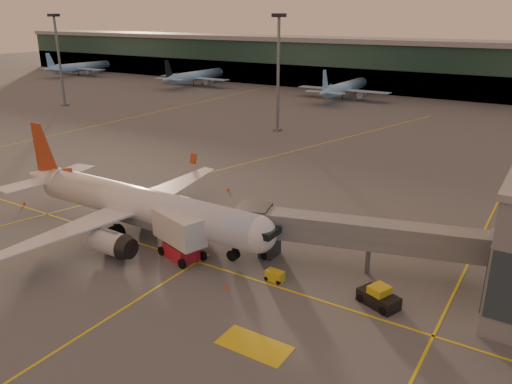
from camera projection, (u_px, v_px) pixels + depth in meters
The scene contains 15 objects.
ground at pixel (131, 269), 52.67m from camera, with size 600.00×600.00×0.00m, color #4C4F54.
taxi_markings at pixel (279, 160), 91.82m from camera, with size 100.12×173.00×0.01m.
terminal at pixel (446, 68), 162.81m from camera, with size 400.00×20.00×17.60m.
mast_west_far at pixel (58, 54), 142.25m from camera, with size 2.40×2.40×25.60m.
mast_west_near at pixel (278, 65), 110.34m from camera, with size 2.40×2.40×25.60m.
distant_aircraft_row at pixel (268, 92), 173.72m from camera, with size 225.00×34.00×13.00m.
main_airplane at pixel (136, 205), 59.74m from camera, with size 39.19×35.19×11.86m.
jet_bridge at pixel (385, 238), 50.20m from camera, with size 28.97×10.68×5.87m.
catering_truck at pixel (180, 233), 54.30m from camera, with size 7.13×4.65×5.11m.
gpu_cart at pixel (275, 276), 50.13m from camera, with size 1.90×1.20×1.08m.
pushback_tug at pixel (378, 298), 45.82m from camera, with size 4.24×3.24×1.94m.
cone_nose at pixel (276, 272), 51.42m from camera, with size 0.48×0.48×0.61m.
cone_tail at pixel (24, 203), 70.36m from camera, with size 0.43×0.43×0.54m.
cone_wing_left at pixel (228, 188), 76.05m from camera, with size 0.50×0.50×0.64m.
cone_fwd at pixel (227, 286), 48.85m from camera, with size 0.39×0.39×0.50m.
Camera 1 is at (36.17, -32.65, 25.31)m, focal length 35.00 mm.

